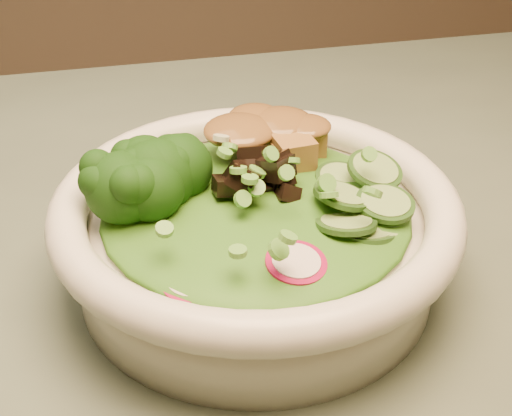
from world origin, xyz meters
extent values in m
cylinder|color=black|center=(0.55, 0.35, 0.36)|extent=(0.06, 0.06, 0.72)
cube|color=#4F5D4D|center=(0.00, 0.00, 0.73)|extent=(1.20, 0.80, 0.03)
cylinder|color=silver|center=(0.09, -0.07, 0.78)|extent=(0.27, 0.27, 0.06)
torus|color=silver|center=(0.09, -0.07, 0.82)|extent=(0.30, 0.30, 0.03)
ellipsoid|color=#215B13|center=(0.09, -0.07, 0.82)|extent=(0.23, 0.23, 0.03)
ellipsoid|color=brown|center=(0.11, 0.00, 0.84)|extent=(0.08, 0.06, 0.02)
camera|label=1|loc=(-0.01, -0.49, 1.10)|focal=50.00mm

